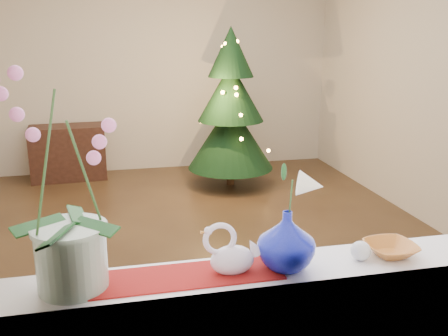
# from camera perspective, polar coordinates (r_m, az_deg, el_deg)

# --- Properties ---
(ground) EXTENTS (5.00, 5.00, 0.00)m
(ground) POSITION_cam_1_polar(r_m,az_deg,el_deg) (4.38, -3.91, -8.38)
(ground) COLOR #342215
(ground) RESTS_ON ground
(wall_back) EXTENTS (4.50, 0.10, 2.70)m
(wall_back) POSITION_cam_1_polar(r_m,az_deg,el_deg) (6.51, -7.65, 11.61)
(wall_back) COLOR beige
(wall_back) RESTS_ON ground
(wall_front) EXTENTS (4.50, 0.10, 2.70)m
(wall_front) POSITION_cam_1_polar(r_m,az_deg,el_deg) (1.63, 9.06, 0.57)
(wall_front) COLOR beige
(wall_front) RESTS_ON ground
(wall_right) EXTENTS (0.10, 5.00, 2.70)m
(wall_right) POSITION_cam_1_polar(r_m,az_deg,el_deg) (4.90, 23.13, 9.34)
(wall_right) COLOR beige
(wall_right) RESTS_ON ground
(windowsill) EXTENTS (2.20, 0.26, 0.04)m
(windowsill) POSITION_cam_1_polar(r_m,az_deg,el_deg) (1.91, 7.02, -11.60)
(windowsill) COLOR white
(windowsill) RESTS_ON window_apron
(window_frame) EXTENTS (2.22, 0.06, 1.60)m
(window_frame) POSITION_cam_1_polar(r_m,az_deg,el_deg) (1.61, 9.19, 12.97)
(window_frame) COLOR white
(window_frame) RESTS_ON windowsill
(runner) EXTENTS (0.70, 0.20, 0.01)m
(runner) POSITION_cam_1_polar(r_m,az_deg,el_deg) (1.82, -4.59, -12.21)
(runner) COLOR maroon
(runner) RESTS_ON windowsill
(orchid_pot) EXTENTS (0.27, 0.27, 0.74)m
(orchid_pot) POSITION_cam_1_polar(r_m,az_deg,el_deg) (1.68, -17.71, -1.70)
(orchid_pot) COLOR white
(orchid_pot) RESTS_ON windowsill
(swan) EXTENTS (0.24, 0.18, 0.19)m
(swan) POSITION_cam_1_polar(r_m,az_deg,el_deg) (1.80, 0.96, -9.27)
(swan) COLOR silver
(swan) RESTS_ON windowsill
(blue_vase) EXTENTS (0.31, 0.31, 0.25)m
(blue_vase) POSITION_cam_1_polar(r_m,az_deg,el_deg) (1.83, 7.17, -7.72)
(blue_vase) COLOR navy
(blue_vase) RESTS_ON windowsill
(lily) EXTENTS (0.14, 0.08, 0.19)m
(lily) POSITION_cam_1_polar(r_m,az_deg,el_deg) (1.76, 7.41, -1.01)
(lily) COLOR white
(lily) RESTS_ON blue_vase
(paperweight) EXTENTS (0.10, 0.10, 0.08)m
(paperweight) POSITION_cam_1_polar(r_m,az_deg,el_deg) (1.99, 15.35, -9.12)
(paperweight) COLOR silver
(paperweight) RESTS_ON windowsill
(amber_dish) EXTENTS (0.17, 0.17, 0.04)m
(amber_dish) POSITION_cam_1_polar(r_m,az_deg,el_deg) (2.07, 18.51, -8.87)
(amber_dish) COLOR #AF6524
(amber_dish) RESTS_ON windowsill
(xmas_tree) EXTENTS (1.00, 1.00, 1.82)m
(xmas_tree) POSITION_cam_1_polar(r_m,az_deg,el_deg) (5.74, 0.76, 6.85)
(xmas_tree) COLOR black
(xmas_tree) RESTS_ON ground
(side_table) EXTENTS (0.90, 0.49, 0.66)m
(side_table) POSITION_cam_1_polar(r_m,az_deg,el_deg) (6.39, -17.38, 1.71)
(side_table) COLOR black
(side_table) RESTS_ON ground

